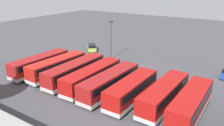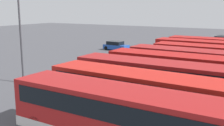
# 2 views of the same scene
# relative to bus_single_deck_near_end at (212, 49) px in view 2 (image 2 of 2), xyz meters

# --- Properties ---
(ground_plane) EXTENTS (140.00, 140.00, 0.00)m
(ground_plane) POSITION_rel_bus_single_deck_near_end_xyz_m (12.60, -10.25, -1.62)
(ground_plane) COLOR #47474C
(bus_single_deck_near_end) EXTENTS (2.62, 10.69, 2.95)m
(bus_single_deck_near_end) POSITION_rel_bus_single_deck_near_end_xyz_m (0.00, 0.00, 0.00)
(bus_single_deck_near_end) COLOR #B71411
(bus_single_deck_near_end) RESTS_ON ground
(bus_single_deck_second) EXTENTS (2.85, 10.85, 2.95)m
(bus_single_deck_second) POSITION_rel_bus_single_deck_near_end_xyz_m (3.41, -0.47, 0.00)
(bus_single_deck_second) COLOR #B71411
(bus_single_deck_second) RESTS_ON ground
(bus_single_deck_third) EXTENTS (2.65, 10.13, 2.95)m
(bus_single_deck_third) POSITION_rel_bus_single_deck_near_end_xyz_m (7.40, 0.58, -0.00)
(bus_single_deck_third) COLOR #B71411
(bus_single_deck_third) RESTS_ON ground
(bus_single_deck_fourth) EXTENTS (2.90, 11.52, 2.95)m
(bus_single_deck_fourth) POSITION_rel_bus_single_deck_near_end_xyz_m (11.01, 0.21, 0.00)
(bus_single_deck_fourth) COLOR #A51919
(bus_single_deck_fourth) RESTS_ON ground
(bus_single_deck_fifth) EXTENTS (2.69, 11.59, 2.95)m
(bus_single_deck_fifth) POSITION_rel_bus_single_deck_near_end_xyz_m (14.34, -0.07, 0.00)
(bus_single_deck_fifth) COLOR #B71411
(bus_single_deck_fifth) RESTS_ON ground
(bus_single_deck_sixth) EXTENTS (2.76, 12.08, 2.95)m
(bus_single_deck_sixth) POSITION_rel_bus_single_deck_near_end_xyz_m (18.04, -0.43, 0.00)
(bus_single_deck_sixth) COLOR #A51919
(bus_single_deck_sixth) RESTS_ON ground
(bus_single_deck_seventh) EXTENTS (2.93, 11.06, 2.95)m
(bus_single_deck_seventh) POSITION_rel_bus_single_deck_near_end_xyz_m (21.83, -0.29, 0.00)
(bus_single_deck_seventh) COLOR red
(bus_single_deck_seventh) RESTS_ON ground
(bus_single_deck_far_end) EXTENTS (2.73, 11.12, 2.95)m
(bus_single_deck_far_end) POSITION_rel_bus_single_deck_near_end_xyz_m (25.33, 0.34, 0.00)
(bus_single_deck_far_end) COLOR #A51919
(bus_single_deck_far_end) RESTS_ON ground
(car_hatchback_silver) EXTENTS (2.05, 4.10, 1.43)m
(car_hatchback_silver) POSITION_rel_bus_single_deck_near_end_xyz_m (-1.99, -15.10, -0.92)
(car_hatchback_silver) COLOR #1E479E
(car_hatchback_silver) RESTS_ON ground
(lamp_post_tall) EXTENTS (0.70, 0.30, 7.74)m
(lamp_post_tall) POSITION_rel_bus_single_deck_near_end_xyz_m (19.36, -12.59, 2.93)
(lamp_post_tall) COLOR #38383D
(lamp_post_tall) RESTS_ON ground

